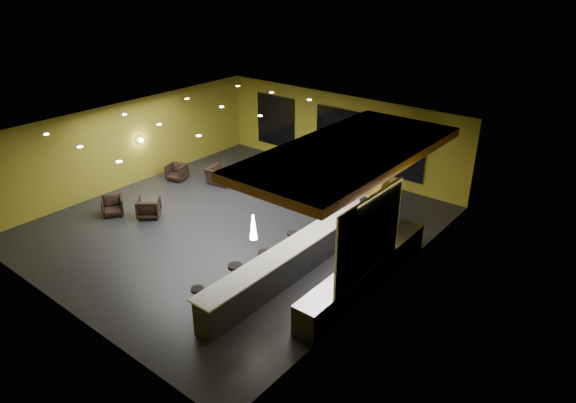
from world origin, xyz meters
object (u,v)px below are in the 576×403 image
Objects in this scene: staff_b at (380,220)px; armchair_a at (112,206)px; pendant_1 at (311,196)px; armchair_c at (177,172)px; staff_a at (362,220)px; bar_stool_3 at (293,240)px; pendant_0 at (253,227)px; armchair_b at (149,207)px; column at (379,173)px; pendant_2 at (356,171)px; bar_stool_2 at (264,259)px; bar_stool_5 at (340,212)px; armchair_d at (221,176)px; bar_counter at (300,257)px; staff_c at (389,226)px; prep_counter at (365,274)px; bar_stool_1 at (236,274)px; bar_stool_4 at (319,223)px; bar_stool_0 at (198,296)px.

staff_b reaches higher than armchair_a.
pendant_1 is 8.93m from armchair_c.
staff_b reaches higher than staff_a.
bar_stool_3 is (7.68, -1.70, 0.13)m from armchair_c.
pendant_0 reaches higher than armchair_b.
column is 2.08m from staff_b.
pendant_0 is at bearing -73.20° from bar_stool_3.
staff_b is at bearing 0.70° from pendant_2.
bar_stool_2 is 0.96× the size of bar_stool_5.
bar_stool_3 is at bearing 147.76° from armchair_d.
column is (0.00, 4.60, 1.25)m from bar_counter.
column is at bearing -19.15° from armchair_a.
pendant_1 is 3.19m from staff_c.
bar_stool_3 is 2.59m from bar_stool_5.
staff_b is at bearing 68.09° from pendant_1.
armchair_d is 1.47× the size of bar_stool_3.
bar_counter is 3.35m from bar_stool_5.
armchair_c is 1.02× the size of bar_stool_3.
pendant_1 reaches higher than prep_counter.
staff_a is 2.20× the size of bar_stool_3.
pendant_2 is at bearing 81.12° from bar_stool_1.
staff_a is (0.53, 2.68, 0.33)m from bar_counter.
pendant_2 is at bearing 178.29° from staff_b.
prep_counter is 7.52× the size of bar_stool_5.
armchair_c is at bearing 177.99° from bar_stool_4.
staff_b is at bearing 78.60° from pendant_0.
staff_b is at bearing 155.47° from staff_c.
armchair_d is (-6.69, 3.27, -0.14)m from bar_counter.
bar_stool_0 is (5.78, -6.55, 0.11)m from armchair_d.
bar_stool_0 is 0.85× the size of bar_stool_1.
pendant_2 is (0.00, -1.60, 0.60)m from column.
bar_counter is at bearing -110.96° from staff_b.
bar_stool_0 is 0.97× the size of bar_stool_3.
staff_c is at bearing 59.83° from bar_stool_2.
staff_b is 2.13× the size of armchair_b.
armchair_a is 3.77m from armchair_c.
armchair_d is 7.90m from bar_stool_1.
armchair_b is (-7.09, -3.25, -0.46)m from staff_a.
pendant_1 is 2.56m from bar_stool_4.
armchair_b is at bearing -141.78° from column.
armchair_b is (-8.56, -1.07, -0.06)m from prep_counter.
bar_stool_2 reaches higher than bar_stool_3.
bar_counter is 10.02× the size of bar_stool_5.
bar_stool_2 reaches higher than armchair_d.
staff_c is at bearing 65.88° from bar_stool_1.
armchair_a is at bearing -153.84° from bar_stool_4.
pendant_1 is at bearing 76.44° from bar_stool_0.
staff_b reaches higher than bar_stool_5.
column is 5.58m from bar_stool_2.
bar_stool_1 reaches higher than armchair_a.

